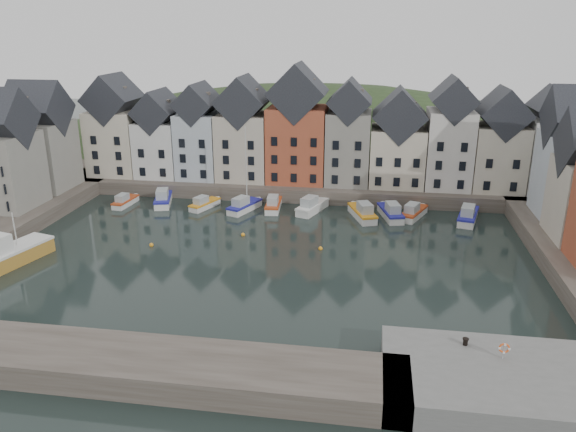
% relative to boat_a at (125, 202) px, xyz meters
% --- Properties ---
extents(ground, '(260.00, 260.00, 0.00)m').
position_rel_boat_a_xyz_m(ground, '(23.76, -17.37, -0.61)').
color(ground, black).
rests_on(ground, ground).
extents(far_quay, '(90.00, 16.00, 2.00)m').
position_rel_boat_a_xyz_m(far_quay, '(23.76, 12.63, 0.39)').
color(far_quay, '#443C34').
rests_on(far_quay, ground).
extents(near_quay, '(18.00, 10.00, 2.00)m').
position_rel_boat_a_xyz_m(near_quay, '(45.76, -37.37, 0.39)').
color(near_quay, '#60605E').
rests_on(near_quay, ground).
extents(near_wall, '(50.00, 6.00, 2.00)m').
position_rel_boat_a_xyz_m(near_wall, '(13.76, -39.37, 0.39)').
color(near_wall, '#443C34').
rests_on(near_wall, ground).
extents(hillside, '(153.60, 70.40, 64.00)m').
position_rel_boat_a_xyz_m(hillside, '(23.78, 38.63, -18.57)').
color(hillside, '#23351A').
rests_on(hillside, ground).
extents(far_terrace, '(72.37, 8.16, 17.78)m').
position_rel_boat_a_xyz_m(far_terrace, '(26.97, 10.63, 8.27)').
color(far_terrace, beige).
rests_on(far_terrace, far_quay).
extents(left_terrace, '(7.65, 17.00, 15.69)m').
position_rel_boat_a_xyz_m(left_terrace, '(-12.24, -3.87, 8.27)').
color(left_terrace, gray).
rests_on(left_terrace, left_quay).
extents(mooring_buoys, '(20.50, 5.50, 0.50)m').
position_rel_boat_a_xyz_m(mooring_buoys, '(19.76, -12.03, -0.46)').
color(mooring_buoys, orange).
rests_on(mooring_buoys, ground).
extents(boat_a, '(2.14, 5.46, 2.05)m').
position_rel_boat_a_xyz_m(boat_a, '(0.00, 0.00, 0.00)').
color(boat_a, silver).
rests_on(boat_a, ground).
extents(boat_b, '(3.96, 7.28, 2.67)m').
position_rel_boat_a_xyz_m(boat_b, '(5.26, 1.55, 0.19)').
color(boat_b, silver).
rests_on(boat_b, ground).
extents(boat_c, '(3.55, 5.66, 2.08)m').
position_rel_boat_a_xyz_m(boat_c, '(11.73, 0.56, 0.01)').
color(boat_c, silver).
rests_on(boat_c, ground).
extents(boat_d, '(4.13, 6.61, 12.11)m').
position_rel_boat_a_xyz_m(boat_d, '(17.66, 0.23, 0.18)').
color(boat_d, silver).
rests_on(boat_d, ground).
extents(boat_e, '(2.41, 6.38, 2.40)m').
position_rel_boat_a_xyz_m(boat_e, '(21.65, 1.56, 0.11)').
color(boat_e, silver).
rests_on(boat_e, ground).
extents(boat_f, '(4.27, 7.09, 2.60)m').
position_rel_boat_a_xyz_m(boat_f, '(27.16, 1.34, 0.16)').
color(boat_f, silver).
rests_on(boat_f, ground).
extents(boat_g, '(4.35, 7.22, 2.65)m').
position_rel_boat_a_xyz_m(boat_g, '(34.31, -0.39, 0.18)').
color(boat_g, silver).
rests_on(boat_g, ground).
extents(boat_h, '(3.73, 7.01, 2.57)m').
position_rel_boat_a_xyz_m(boat_h, '(38.09, 0.33, 0.16)').
color(boat_h, silver).
rests_on(boat_h, ground).
extents(boat_i, '(4.22, 6.54, 2.41)m').
position_rel_boat_a_xyz_m(boat_i, '(41.12, 0.92, 0.11)').
color(boat_i, silver).
rests_on(boat_i, ground).
extents(boat_j, '(3.77, 7.25, 2.66)m').
position_rel_boat_a_xyz_m(boat_j, '(48.23, 0.49, 0.18)').
color(boat_j, silver).
rests_on(boat_j, ground).
extents(mooring_bollard, '(0.48, 0.48, 0.56)m').
position_rel_boat_a_xyz_m(mooring_bollard, '(42.97, -34.34, 1.70)').
color(mooring_bollard, black).
rests_on(mooring_bollard, near_quay).
extents(life_ring_post, '(0.80, 0.17, 1.30)m').
position_rel_boat_a_xyz_m(life_ring_post, '(45.41, -35.85, 2.25)').
color(life_ring_post, gray).
rests_on(life_ring_post, near_quay).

